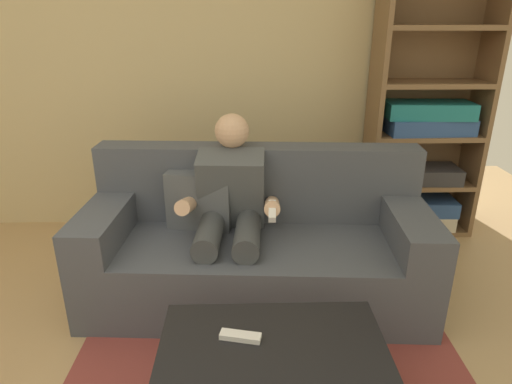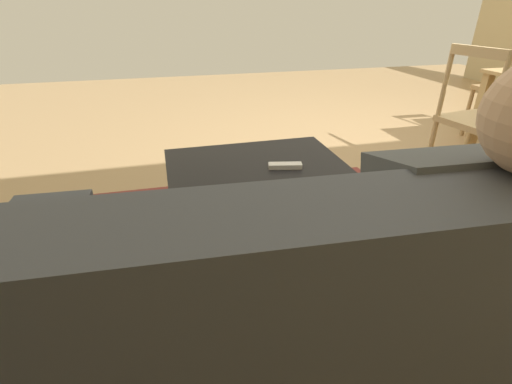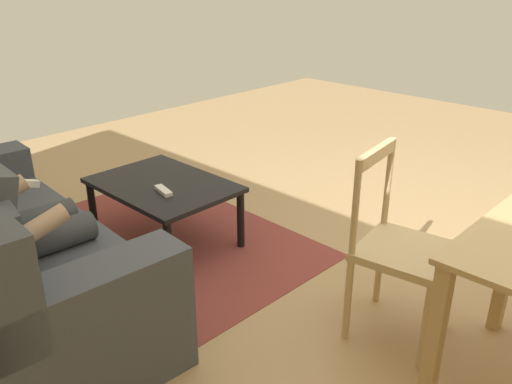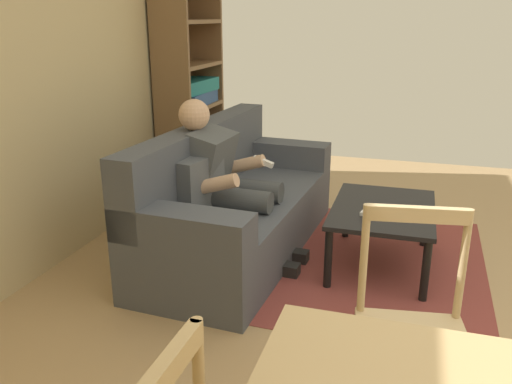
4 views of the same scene
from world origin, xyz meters
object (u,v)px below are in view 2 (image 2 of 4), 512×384
object	(u,v)px
coffee_table	(256,173)
dining_chair_facing_couch	(478,122)
person_lounging	(418,248)
tv_remote	(285,166)
couch	(359,325)
dining_chair_by_doorway	(511,91)

from	to	relation	value
coffee_table	dining_chair_facing_couch	distance (m)	1.60
person_lounging	tv_remote	world-z (taller)	person_lounging
couch	coffee_table	distance (m)	1.05
couch	coffee_table	world-z (taller)	couch
coffee_table	dining_chair_by_doorway	world-z (taller)	dining_chair_by_doorway
person_lounging	dining_chair_facing_couch	bearing A→B (deg)	-137.98
couch	tv_remote	distance (m)	0.97
dining_chair_by_doorway	person_lounging	bearing A→B (deg)	39.32
person_lounging	coffee_table	size ratio (longest dim) A/B	1.21
coffee_table	dining_chair_facing_couch	size ratio (longest dim) A/B	0.98
couch	coffee_table	xyz separation A→B (m)	(0.04, -1.05, 0.04)
couch	coffee_table	bearing A→B (deg)	-87.59
couch	dining_chair_by_doorway	distance (m)	3.21
person_lounging	couch	bearing A→B (deg)	3.05
tv_remote	dining_chair_facing_couch	xyz separation A→B (m)	(-1.46, -0.31, 0.03)
tv_remote	dining_chair_facing_couch	size ratio (longest dim) A/B	0.18
person_lounging	coffee_table	xyz separation A→B (m)	(0.19, -1.04, -0.21)
person_lounging	coffee_table	bearing A→B (deg)	-79.47
couch	tv_remote	size ratio (longest dim) A/B	12.22
tv_remote	person_lounging	bearing A→B (deg)	16.42
coffee_table	dining_chair_by_doorway	xyz separation A→B (m)	(-2.58, -0.92, 0.10)
couch	dining_chair_facing_couch	world-z (taller)	dining_chair_facing_couch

